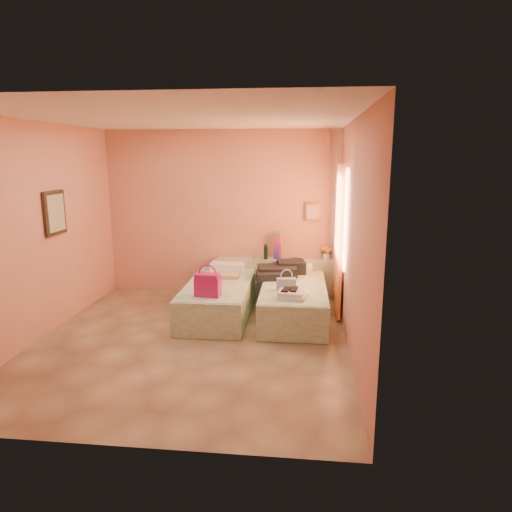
{
  "coord_description": "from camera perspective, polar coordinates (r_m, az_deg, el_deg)",
  "views": [
    {
      "loc": [
        1.43,
        -5.46,
        2.35
      ],
      "look_at": [
        0.75,
        0.85,
        0.96
      ],
      "focal_mm": 32.0,
      "sensor_mm": 36.0,
      "label": 1
    }
  ],
  "objects": [
    {
      "name": "ground",
      "position": [
        6.12,
        -7.97,
        -10.41
      ],
      "size": [
        4.5,
        4.5,
        0.0
      ],
      "primitive_type": "plane",
      "color": "tan",
      "rests_on": "ground"
    },
    {
      "name": "clothes_pile",
      "position": [
        7.24,
        3.07,
        -1.71
      ],
      "size": [
        0.76,
        0.76,
        0.2
      ],
      "primitive_type": "cube",
      "rotation": [
        0.0,
        0.0,
        0.19
      ],
      "color": "black",
      "rests_on": "bed_right"
    },
    {
      "name": "water_bottle",
      "position": [
        7.71,
        1.22,
        0.49
      ],
      "size": [
        0.07,
        0.07,
        0.24
      ],
      "primitive_type": "cylinder",
      "rotation": [
        0.0,
        0.0,
        0.08
      ],
      "color": "black",
      "rests_on": "headboard_ledge"
    },
    {
      "name": "bed_left",
      "position": [
        6.96,
        -4.66,
        -5.3
      ],
      "size": [
        0.93,
        2.01,
        0.5
      ],
      "primitive_type": "cube",
      "rotation": [
        0.0,
        0.0,
        0.01
      ],
      "color": "beige",
      "rests_on": "ground"
    },
    {
      "name": "towel_stack",
      "position": [
        6.1,
        4.58,
        -4.88
      ],
      "size": [
        0.39,
        0.35,
        0.1
      ],
      "primitive_type": "cube",
      "rotation": [
        0.0,
        0.0,
        -0.16
      ],
      "color": "silver",
      "rests_on": "bed_right"
    },
    {
      "name": "magenta_handbag",
      "position": [
        6.21,
        -6.05,
        -3.59
      ],
      "size": [
        0.35,
        0.22,
        0.32
      ],
      "primitive_type": "cube",
      "rotation": [
        0.0,
        0.0,
        -0.09
      ],
      "color": "#B4165D",
      "rests_on": "bed_left"
    },
    {
      "name": "flower_vase",
      "position": [
        7.81,
        8.79,
        0.56
      ],
      "size": [
        0.22,
        0.22,
        0.26
      ],
      "primitive_type": "cube",
      "rotation": [
        0.0,
        0.0,
        0.11
      ],
      "color": "white",
      "rests_on": "headboard_ledge"
    },
    {
      "name": "green_book",
      "position": [
        7.71,
        5.0,
        -0.38
      ],
      "size": [
        0.21,
        0.18,
        0.03
      ],
      "primitive_type": "cube",
      "rotation": [
        0.0,
        0.0,
        -0.39
      ],
      "color": "#23422A",
      "rests_on": "headboard_ledge"
    },
    {
      "name": "sandal_pair",
      "position": [
        6.14,
        4.28,
        -4.19
      ],
      "size": [
        0.22,
        0.26,
        0.02
      ],
      "primitive_type": "cube",
      "rotation": [
        0.0,
        0.0,
        -0.22
      ],
      "color": "black",
      "rests_on": "towel_stack"
    },
    {
      "name": "headboard_ledge",
      "position": [
        7.84,
        2.64,
        -2.68
      ],
      "size": [
        2.05,
        0.3,
        0.65
      ],
      "primitive_type": "cube",
      "color": "#A6AF8F",
      "rests_on": "ground"
    },
    {
      "name": "bed_right",
      "position": [
        6.85,
        4.73,
        -5.61
      ],
      "size": [
        0.93,
        2.01,
        0.5
      ],
      "primitive_type": "cube",
      "rotation": [
        0.0,
        0.0,
        0.01
      ],
      "color": "beige",
      "rests_on": "ground"
    },
    {
      "name": "room_walls",
      "position": [
        6.18,
        -5.32,
        7.03
      ],
      "size": [
        4.02,
        4.51,
        2.81
      ],
      "color": "tan",
      "rests_on": "ground"
    },
    {
      "name": "small_dish",
      "position": [
        7.78,
        0.02,
        -0.21
      ],
      "size": [
        0.12,
        0.12,
        0.03
      ],
      "primitive_type": "cylinder",
      "rotation": [
        0.0,
        0.0,
        -0.01
      ],
      "color": "#4A8963",
      "rests_on": "headboard_ledge"
    },
    {
      "name": "blue_handbag",
      "position": [
        6.47,
        3.81,
        -3.54
      ],
      "size": [
        0.28,
        0.16,
        0.17
      ],
      "primitive_type": "cube",
      "rotation": [
        0.0,
        0.0,
        0.18
      ],
      "color": "#385288",
      "rests_on": "bed_right"
    },
    {
      "name": "khaki_garment",
      "position": [
        7.16,
        -3.63,
        -2.44
      ],
      "size": [
        0.38,
        0.31,
        0.06
      ],
      "primitive_type": "cube",
      "rotation": [
        0.0,
        0.0,
        0.03
      ],
      "color": "tan",
      "rests_on": "bed_left"
    },
    {
      "name": "rainbow_box",
      "position": [
        7.74,
        2.7,
        1.35
      ],
      "size": [
        0.12,
        0.12,
        0.46
      ],
      "primitive_type": "cube",
      "rotation": [
        0.0,
        0.0,
        -0.24
      ],
      "color": "#B4165D",
      "rests_on": "headboard_ledge"
    }
  ]
}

